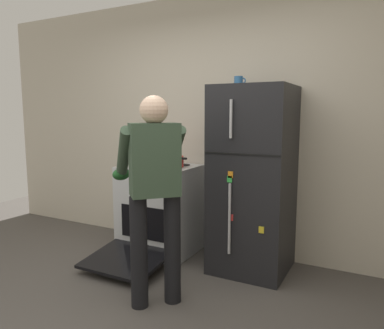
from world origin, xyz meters
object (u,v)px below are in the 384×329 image
(refrigerator, at_px, (253,180))
(stove_range, at_px, (160,210))
(red_pot, at_px, (171,161))
(person_cook, at_px, (154,182))
(coffee_mug, at_px, (239,81))
(pepper_mill, at_px, (147,153))

(refrigerator, height_order, stove_range, refrigerator)
(refrigerator, relative_size, red_pot, 4.71)
(refrigerator, bearing_deg, person_cook, -115.96)
(red_pot, height_order, coffee_mug, coffee_mug)
(stove_range, relative_size, person_cook, 0.77)
(stove_range, bearing_deg, red_pot, -11.31)
(stove_range, xyz_separation_m, red_pot, (0.16, -0.03, 0.53))
(coffee_mug, height_order, pepper_mill, coffee_mug)
(refrigerator, height_order, pepper_mill, refrigerator)
(stove_range, height_order, pepper_mill, pepper_mill)
(person_cook, distance_m, pepper_mill, 1.44)
(refrigerator, height_order, red_pot, refrigerator)
(person_cook, bearing_deg, refrigerator, 64.04)
(refrigerator, distance_m, red_pot, 0.87)
(person_cook, bearing_deg, red_pot, 113.62)
(red_pot, bearing_deg, person_cook, -66.38)
(coffee_mug, bearing_deg, stove_range, -175.39)
(refrigerator, relative_size, pepper_mill, 9.19)
(stove_range, height_order, red_pot, red_pot)
(stove_range, xyz_separation_m, coffee_mug, (0.84, 0.07, 1.31))
(stove_range, height_order, coffee_mug, coffee_mug)
(pepper_mill, bearing_deg, red_pot, -28.52)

